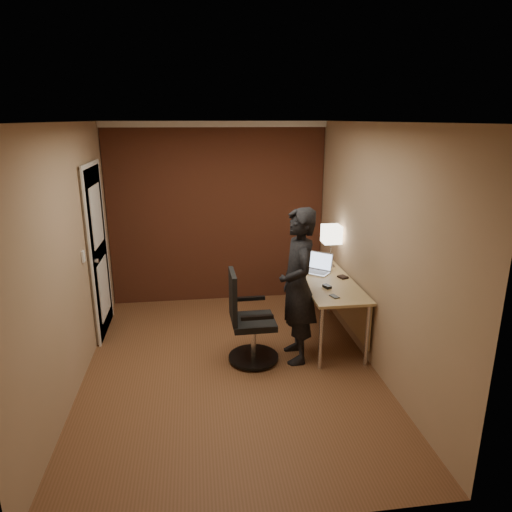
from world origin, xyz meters
The scene contains 9 objects.
room centered at (-0.27, 1.54, 1.37)m, with size 4.00×4.00×4.00m.
desk centered at (1.25, 0.52, 0.60)m, with size 0.60×1.50×0.73m.
desk_lamp centered at (1.36, 1.01, 1.15)m, with size 0.22×0.22×0.54m.
laptop centered at (1.15, 0.84, 0.79)m, with size 0.42×0.41×0.23m.
mouse centered at (1.11, 0.28, 0.75)m, with size 0.06×0.10×0.03m, color black.
phone centered at (1.11, 0.01, 0.73)m, with size 0.06×0.12×0.01m, color black.
wallet centered at (1.39, 0.58, 0.74)m, with size 0.09×0.11×0.02m, color black.
office_chair centered at (0.20, 0.10, 0.44)m, with size 0.54×0.56×1.00m.
person centered at (0.73, 0.10, 0.84)m, with size 0.61×0.40×1.67m, color black.
Camera 1 is at (-0.31, -4.30, 2.53)m, focal length 32.00 mm.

